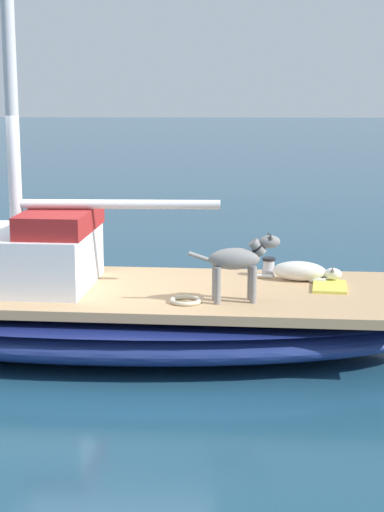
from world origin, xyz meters
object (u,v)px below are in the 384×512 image
object	(u,v)px
dog_white	(303,272)
deck_towel	(330,286)
coiled_rope	(186,300)
dog_grey	(239,261)
sailboat_main	(101,316)
deck_winch	(269,267)

from	to	relation	value
dog_white	deck_towel	bearing A→B (deg)	-140.69
coiled_rope	deck_towel	world-z (taller)	coiled_rope
deck_towel	dog_grey	bearing A→B (deg)	121.17
sailboat_main	deck_winch	size ratio (longest dim) A/B	35.18
sailboat_main	coiled_rope	distance (m)	1.19
sailboat_main	dog_white	xyz separation A→B (m)	(0.35, -2.23, 0.43)
dog_white	deck_winch	size ratio (longest dim) A/B	4.50
dog_white	coiled_rope	distance (m)	1.61
deck_winch	deck_towel	distance (m)	0.85
sailboat_main	coiled_rope	xyz separation A→B (m)	(-0.63, -0.95, 0.35)
dog_grey	coiled_rope	xyz separation A→B (m)	(-0.05, 0.54, -0.40)
deck_winch	coiled_rope	distance (m)	1.53
deck_winch	deck_towel	world-z (taller)	deck_winch
dog_grey	deck_towel	bearing A→B (deg)	-58.83
sailboat_main	deck_towel	xyz separation A→B (m)	(0.03, -2.49, 0.34)
deck_winch	dog_grey	bearing A→B (deg)	162.16
dog_white	coiled_rope	world-z (taller)	dog_white
sailboat_main	dog_white	size ratio (longest dim) A/B	7.82
coiled_rope	sailboat_main	bearing A→B (deg)	56.61
dog_grey	deck_towel	xyz separation A→B (m)	(0.61, -1.00, -0.41)
dog_white	dog_grey	size ratio (longest dim) A/B	1.01
dog_grey	coiled_rope	distance (m)	0.67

